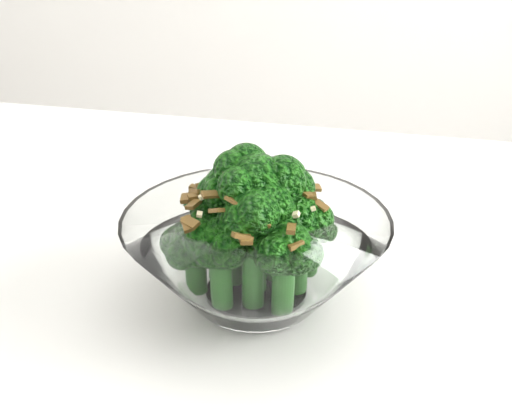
{
  "coord_description": "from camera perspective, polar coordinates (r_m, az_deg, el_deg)",
  "views": [
    {
      "loc": [
        0.04,
        -0.39,
        1.04
      ],
      "look_at": [
        -0.0,
        0.03,
        0.84
      ],
      "focal_mm": 40.0,
      "sensor_mm": 36.0,
      "label": 1
    }
  ],
  "objects": [
    {
      "name": "broccoli_dish",
      "position": [
        0.48,
        -0.03,
        -4.26
      ],
      "size": [
        0.22,
        0.22,
        0.14
      ],
      "color": "white",
      "rests_on": "table"
    },
    {
      "name": "table",
      "position": [
        0.64,
        -5.62,
        -8.39
      ],
      "size": [
        1.31,
        0.97,
        0.75
      ],
      "color": "white",
      "rests_on": "ground"
    }
  ]
}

